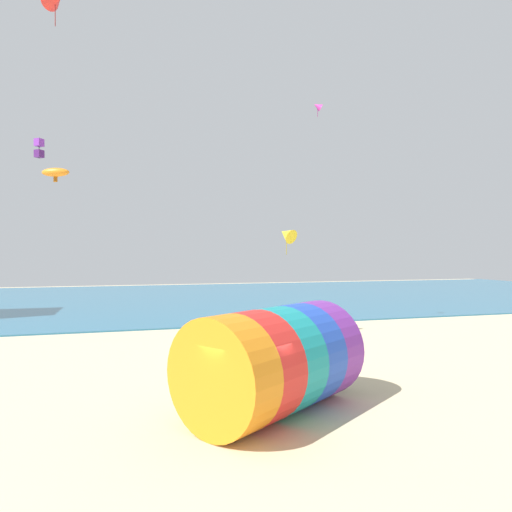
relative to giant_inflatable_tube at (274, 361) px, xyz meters
The scene contains 8 objects.
ground_plane 2.26m from the giant_inflatable_tube, 146.19° to the right, with size 120.00×120.00×0.00m, color beige.
sea 36.49m from the giant_inflatable_tube, 92.05° to the left, with size 120.00×40.00×0.10m, color teal.
giant_inflatable_tube is the anchor object (origin of this frame).
kite_handler 3.51m from the giant_inflatable_tube, 33.11° to the left, with size 0.32×0.41×1.63m.
kite_purple_box 12.10m from the giant_inflatable_tube, 142.17° to the left, with size 0.38×0.38×0.77m.
kite_yellow_delta 13.60m from the giant_inflatable_tube, 68.77° to the left, with size 1.30×1.43×1.79m.
kite_magenta_delta 20.52m from the giant_inflatable_tube, 61.88° to the left, with size 0.77×0.63×1.02m.
kite_orange_parafoil 12.97m from the giant_inflatable_tube, 131.74° to the left, with size 1.32×0.86×0.63m.
Camera 1 is at (-3.02, -12.39, 4.93)m, focal length 32.00 mm.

